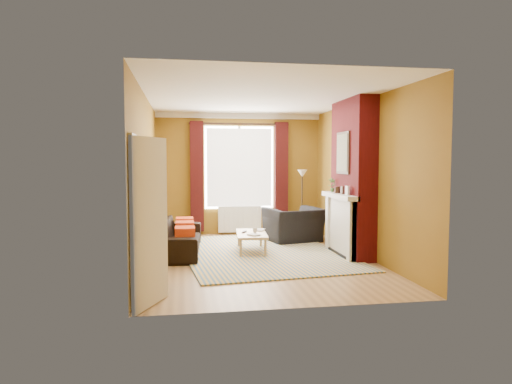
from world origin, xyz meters
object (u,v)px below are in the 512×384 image
sofa (177,236)px  wicker_stool (281,227)px  coffee_table (251,235)px  armchair (294,225)px  floor_lamp (302,184)px

sofa → wicker_stool: (2.26, 1.30, -0.07)m
coffee_table → wicker_stool: 1.67m
armchair → coffee_table: (-1.06, -0.95, -0.03)m
sofa → coffee_table: bearing=-91.2°
coffee_table → sofa: bearing=-179.7°
coffee_table → floor_lamp: bearing=54.1°
coffee_table → floor_lamp: size_ratio=0.75×
sofa → floor_lamp: (2.79, 1.50, 0.88)m
wicker_stool → floor_lamp: size_ratio=0.32×
sofa → armchair: (2.44, 0.84, 0.04)m
sofa → wicker_stool: bearing=-56.5°
wicker_stool → armchair: bearing=-69.6°
floor_lamp → wicker_stool: bearing=-159.0°
coffee_table → wicker_stool: bearing=63.1°
sofa → wicker_stool: size_ratio=4.46×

